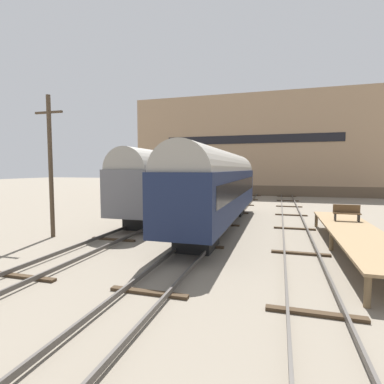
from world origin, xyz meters
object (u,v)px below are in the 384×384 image
object	(u,v)px
train_car_navy	(219,184)
utility_pole	(51,164)
bench	(347,212)
person_worker	(154,220)
train_car_grey	(170,180)

from	to	relation	value
train_car_navy	utility_pole	xyz separation A→B (m)	(-8.67, -5.65, 1.25)
bench	person_worker	bearing A→B (deg)	-165.85
train_car_grey	bench	bearing A→B (deg)	-21.31
person_worker	utility_pole	size ratio (longest dim) A/B	0.21
train_car_navy	train_car_grey	bearing A→B (deg)	144.32
bench	utility_pole	bearing A→B (deg)	-165.12
bench	person_worker	world-z (taller)	bench
train_car_grey	person_worker	bearing A→B (deg)	-76.06
utility_pole	train_car_navy	bearing A→B (deg)	33.08
person_worker	bench	bearing A→B (deg)	14.15
train_car_grey	train_car_navy	size ratio (longest dim) A/B	0.90
person_worker	train_car_navy	bearing A→B (deg)	53.04
bench	utility_pole	world-z (taller)	utility_pole
train_car_grey	utility_pole	bearing A→B (deg)	-112.53
bench	utility_pole	xyz separation A→B (m)	(-16.21, -4.31, 2.70)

